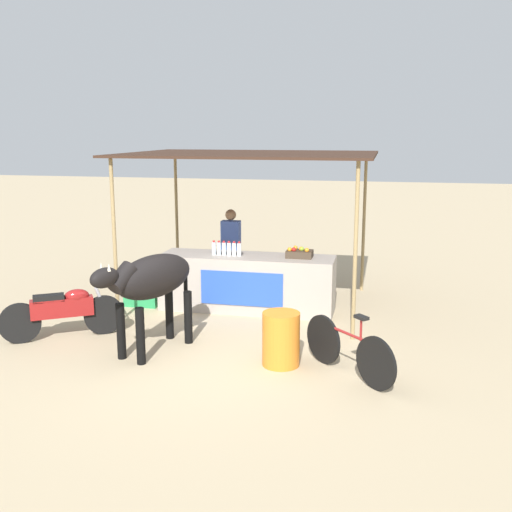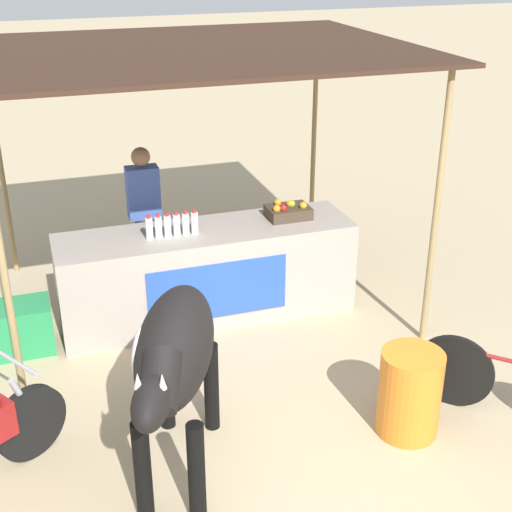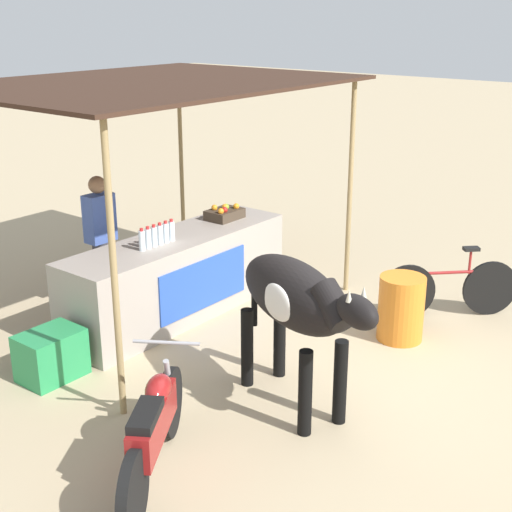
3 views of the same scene
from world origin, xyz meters
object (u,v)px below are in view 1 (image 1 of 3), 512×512
(vendor_behind_counter, at_px, (231,252))
(cooler_box, at_px, (144,291))
(water_barrel, at_px, (281,339))
(fruit_crate, at_px, (299,253))
(motorcycle_parked, at_px, (64,311))
(bicycle_leaning, at_px, (348,349))
(stall_counter, at_px, (247,283))
(cow, at_px, (151,281))

(vendor_behind_counter, xyz_separation_m, cooler_box, (-1.40, -0.85, -0.61))
(vendor_behind_counter, relative_size, water_barrel, 2.28)
(fruit_crate, height_order, water_barrel, fruit_crate)
(vendor_behind_counter, distance_m, water_barrel, 3.49)
(motorcycle_parked, bearing_deg, bicycle_leaning, -6.77)
(stall_counter, height_order, motorcycle_parked, stall_counter)
(fruit_crate, distance_m, water_barrel, 2.50)
(fruit_crate, xyz_separation_m, bicycle_leaning, (1.02, -2.57, -0.68))
(fruit_crate, relative_size, cooler_box, 0.73)
(stall_counter, distance_m, cooler_box, 1.90)
(water_barrel, distance_m, motorcycle_parked, 3.37)
(cow, distance_m, motorcycle_parked, 1.64)
(vendor_behind_counter, bearing_deg, motorcycle_parked, -123.83)
(stall_counter, relative_size, bicycle_leaning, 2.49)
(water_barrel, relative_size, bicycle_leaning, 0.60)
(cooler_box, distance_m, cow, 2.53)
(cooler_box, height_order, bicycle_leaning, bicycle_leaning)
(fruit_crate, bearing_deg, cooler_box, -176.96)
(water_barrel, bearing_deg, stall_counter, 113.35)
(stall_counter, xyz_separation_m, cow, (-0.83, -2.26, 0.55))
(stall_counter, bearing_deg, motorcycle_parked, -139.24)
(stall_counter, height_order, cow, cow)
(cow, xyz_separation_m, bicycle_leaning, (2.75, -0.26, -0.69))
(vendor_behind_counter, xyz_separation_m, cow, (-0.35, -3.02, 0.18))
(vendor_behind_counter, bearing_deg, water_barrel, -64.26)
(bicycle_leaning, bearing_deg, cow, 174.66)
(fruit_crate, bearing_deg, water_barrel, -87.13)
(motorcycle_parked, relative_size, bicycle_leaning, 1.30)
(vendor_behind_counter, height_order, water_barrel, vendor_behind_counter)
(water_barrel, bearing_deg, fruit_crate, 92.87)
(cooler_box, bearing_deg, bicycle_leaning, -32.56)
(stall_counter, relative_size, motorcycle_parked, 1.92)
(water_barrel, bearing_deg, bicycle_leaning, -10.24)
(fruit_crate, height_order, bicycle_leaning, fruit_crate)
(motorcycle_parked, bearing_deg, vendor_behind_counter, 56.17)
(bicycle_leaning, bearing_deg, water_barrel, 169.76)
(fruit_crate, height_order, cooler_box, fruit_crate)
(cooler_box, relative_size, bicycle_leaning, 0.50)
(motorcycle_parked, bearing_deg, water_barrel, -5.83)
(vendor_behind_counter, relative_size, motorcycle_parked, 1.06)
(fruit_crate, bearing_deg, stall_counter, -176.79)
(vendor_behind_counter, bearing_deg, stall_counter, -57.37)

